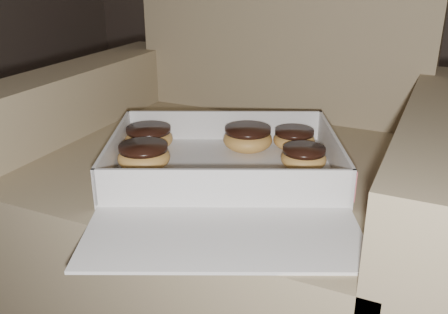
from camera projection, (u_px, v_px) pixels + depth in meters
name	position (u px, v px, depth m)	size (l,w,h in m)	color
armchair	(237.00, 196.00, 1.12)	(0.90, 0.76, 0.94)	#877556
bakery_box	(226.00, 174.00, 0.90)	(0.57, 0.61, 0.07)	white
donut_a	(144.00, 156.00, 0.92)	(0.10, 0.10, 0.05)	gold
donut_b	(304.00, 157.00, 0.92)	(0.08, 0.08, 0.04)	gold
donut_c	(294.00, 139.00, 1.01)	(0.08, 0.08, 0.04)	gold
donut_d	(248.00, 138.00, 1.01)	(0.10, 0.10, 0.05)	gold
donut_e	(149.00, 138.00, 1.01)	(0.10, 0.10, 0.05)	gold
crumb_a	(305.00, 168.00, 0.93)	(0.01, 0.01, 0.00)	black
crumb_b	(202.00, 176.00, 0.89)	(0.01, 0.01, 0.00)	black
crumb_c	(174.00, 171.00, 0.92)	(0.01, 0.01, 0.00)	black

